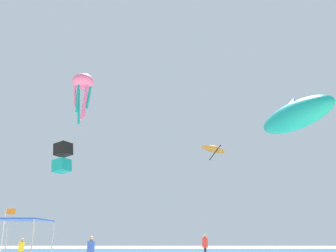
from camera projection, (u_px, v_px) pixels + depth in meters
ocean_strip at (170, 251)px, 43.47m from camera, size 110.00×21.78×0.03m
canopy_tent at (20, 222)px, 19.03m from camera, size 2.75×3.23×2.58m
person_near_tent at (205, 244)px, 27.95m from camera, size 0.45×0.51×1.90m
person_central at (91, 250)px, 18.55m from camera, size 0.45×0.40×1.70m
person_rightmost at (21, 248)px, 23.59m from camera, size 0.40×0.38×1.59m
banner_flag at (4, 231)px, 21.01m from camera, size 0.61×0.06×3.33m
kite_inflatable_teal at (295, 116)px, 29.79m from camera, size 5.77×8.63×3.24m
kite_octopus_pink at (83, 84)px, 28.15m from camera, size 1.95×1.95×4.10m
kite_delta_orange at (213, 147)px, 44.85m from camera, size 3.20×3.16×2.69m
kite_box_black at (62, 158)px, 36.79m from camera, size 2.12×2.06×3.25m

